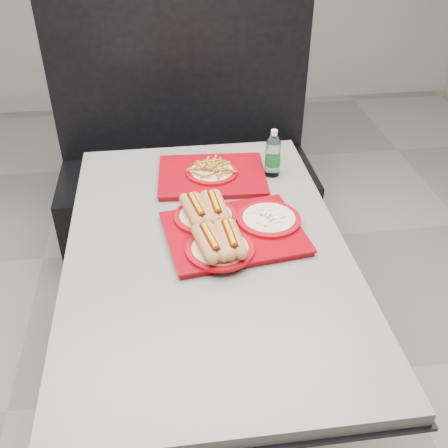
{
  "coord_description": "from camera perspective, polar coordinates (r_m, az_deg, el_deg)",
  "views": [
    {
      "loc": [
        -0.12,
        -1.35,
        1.79
      ],
      "look_at": [
        0.06,
        -0.01,
        0.83
      ],
      "focal_mm": 42.0,
      "sensor_mm": 36.0,
      "label": 1
    }
  ],
  "objects": [
    {
      "name": "diner_table",
      "position": [
        1.81,
        -1.82,
        -6.31
      ],
      "size": [
        0.92,
        1.42,
        0.75
      ],
      "color": "black",
      "rests_on": "ground"
    },
    {
      "name": "tray_far",
      "position": [
        2.04,
        -1.33,
        5.55
      ],
      "size": [
        0.43,
        0.35,
        0.08
      ],
      "rotation": [
        0.0,
        0.0,
        -0.06
      ],
      "color": "maroon",
      "rests_on": "diner_table"
    },
    {
      "name": "tray_near",
      "position": [
        1.71,
        0.46,
        -0.46
      ],
      "size": [
        0.48,
        0.41,
        0.1
      ],
      "rotation": [
        0.0,
        0.0,
        0.14
      ],
      "color": "maroon",
      "rests_on": "diner_table"
    },
    {
      "name": "water_bottle",
      "position": [
        2.04,
        5.34,
        7.4
      ],
      "size": [
        0.06,
        0.06,
        0.19
      ],
      "rotation": [
        0.0,
        0.0,
        0.3
      ],
      "color": "silver",
      "rests_on": "diner_table"
    },
    {
      "name": "booth_bench",
      "position": [
        2.81,
        -4.1,
        5.72
      ],
      "size": [
        1.3,
        0.57,
        1.35
      ],
      "color": "black",
      "rests_on": "ground"
    },
    {
      "name": "ground",
      "position": [
        2.24,
        -1.53,
        -17.56
      ],
      "size": [
        6.0,
        6.0,
        0.0
      ],
      "primitive_type": "plane",
      "color": "gray",
      "rests_on": "ground"
    }
  ]
}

